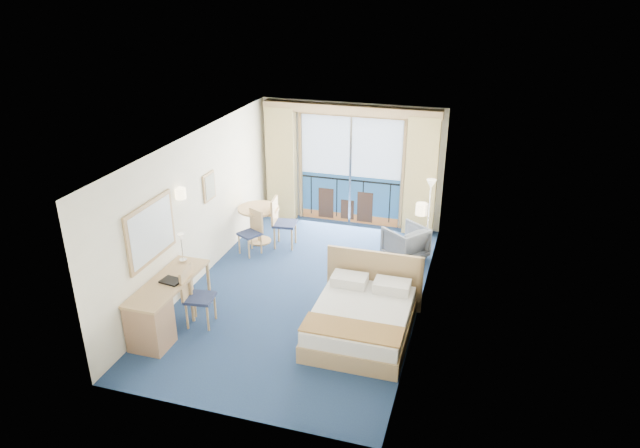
# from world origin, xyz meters

# --- Properties ---
(floor) EXTENTS (6.50, 6.50, 0.00)m
(floor) POSITION_xyz_m (0.00, 0.00, 0.00)
(floor) COLOR navy
(floor) RESTS_ON ground
(room_walls) EXTENTS (4.04, 6.54, 2.72)m
(room_walls) POSITION_xyz_m (0.00, 0.00, 1.78)
(room_walls) COLOR white
(room_walls) RESTS_ON ground
(balcony_door) EXTENTS (2.36, 0.03, 2.52)m
(balcony_door) POSITION_xyz_m (-0.01, 3.22, 1.14)
(balcony_door) COLOR navy
(balcony_door) RESTS_ON room_walls
(curtain_left) EXTENTS (0.65, 0.22, 2.55)m
(curtain_left) POSITION_xyz_m (-1.55, 3.07, 1.28)
(curtain_left) COLOR tan
(curtain_left) RESTS_ON room_walls
(curtain_right) EXTENTS (0.65, 0.22, 2.55)m
(curtain_right) POSITION_xyz_m (1.55, 3.07, 1.28)
(curtain_right) COLOR tan
(curtain_right) RESTS_ON room_walls
(pelmet) EXTENTS (3.80, 0.25, 0.18)m
(pelmet) POSITION_xyz_m (0.00, 3.10, 2.58)
(pelmet) COLOR tan
(pelmet) RESTS_ON room_walls
(mirror) EXTENTS (0.05, 1.25, 0.95)m
(mirror) POSITION_xyz_m (-1.97, -1.50, 1.55)
(mirror) COLOR tan
(mirror) RESTS_ON room_walls
(wall_print) EXTENTS (0.04, 0.42, 0.52)m
(wall_print) POSITION_xyz_m (-1.97, 0.45, 1.60)
(wall_print) COLOR tan
(wall_print) RESTS_ON room_walls
(sconce_left) EXTENTS (0.18, 0.18, 0.18)m
(sconce_left) POSITION_xyz_m (-1.94, -0.60, 1.85)
(sconce_left) COLOR beige
(sconce_left) RESTS_ON room_walls
(sconce_right) EXTENTS (0.18, 0.18, 0.18)m
(sconce_right) POSITION_xyz_m (1.94, -0.15, 1.85)
(sconce_right) COLOR beige
(sconce_right) RESTS_ON room_walls
(bed) EXTENTS (1.61, 1.91, 1.01)m
(bed) POSITION_xyz_m (1.25, -1.00, 0.28)
(bed) COLOR tan
(bed) RESTS_ON ground
(nightstand) EXTENTS (0.41, 0.39, 0.53)m
(nightstand) POSITION_xyz_m (1.78, 0.26, 0.27)
(nightstand) COLOR #9C7352
(nightstand) RESTS_ON ground
(phone) EXTENTS (0.21, 0.19, 0.08)m
(phone) POSITION_xyz_m (1.73, 0.28, 0.57)
(phone) COLOR white
(phone) RESTS_ON nightstand
(armchair) EXTENTS (1.00, 1.00, 0.66)m
(armchair) POSITION_xyz_m (1.48, 1.81, 0.33)
(armchair) COLOR #474D56
(armchair) RESTS_ON ground
(floor_lamp) EXTENTS (0.21, 0.21, 1.51)m
(floor_lamp) POSITION_xyz_m (1.84, 2.25, 1.15)
(floor_lamp) COLOR silver
(floor_lamp) RESTS_ON ground
(desk) EXTENTS (0.58, 1.70, 0.80)m
(desk) POSITION_xyz_m (-1.70, -2.09, 0.44)
(desk) COLOR tan
(desk) RESTS_ON ground
(desk_chair) EXTENTS (0.48, 0.47, 0.99)m
(desk_chair) POSITION_xyz_m (-1.35, -1.47, 0.56)
(desk_chair) COLOR #202A4C
(desk_chair) RESTS_ON ground
(folder) EXTENTS (0.35, 0.28, 0.03)m
(folder) POSITION_xyz_m (-1.64, -1.63, 0.81)
(folder) COLOR black
(folder) RESTS_ON desk
(desk_lamp) EXTENTS (0.13, 0.13, 0.48)m
(desk_lamp) POSITION_xyz_m (-1.80, -0.97, 1.16)
(desk_lamp) COLOR silver
(desk_lamp) RESTS_ON desk
(round_table) EXTENTS (0.85, 0.85, 0.76)m
(round_table) POSITION_xyz_m (-1.55, 1.67, 0.58)
(round_table) COLOR tan
(round_table) RESTS_ON ground
(table_chair_a) EXTENTS (0.50, 0.49, 1.03)m
(table_chair_a) POSITION_xyz_m (-1.06, 1.62, 0.58)
(table_chair_a) COLOR #202A4C
(table_chair_a) RESTS_ON ground
(table_chair_b) EXTENTS (0.52, 0.53, 0.89)m
(table_chair_b) POSITION_xyz_m (-1.48, 1.16, 0.50)
(table_chair_b) COLOR #202A4C
(table_chair_b) RESTS_ON ground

